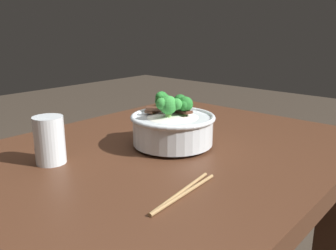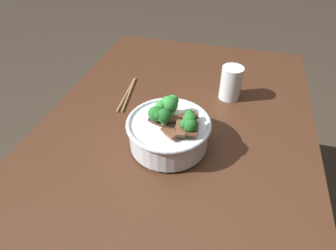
{
  "view_description": "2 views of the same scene",
  "coord_description": "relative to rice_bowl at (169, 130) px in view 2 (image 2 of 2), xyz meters",
  "views": [
    {
      "loc": [
        0.59,
        0.57,
        1.06
      ],
      "look_at": [
        -0.06,
        0.0,
        0.81
      ],
      "focal_mm": 38.03,
      "sensor_mm": 36.0,
      "label": 1
    },
    {
      "loc": [
        -0.62,
        -0.14,
        1.3
      ],
      "look_at": [
        -0.04,
        0.01,
        0.79
      ],
      "focal_mm": 30.57,
      "sensor_mm": 36.0,
      "label": 2
    }
  ],
  "objects": [
    {
      "name": "ground",
      "position": [
        0.08,
        0.0,
        -0.81
      ],
      "size": [
        10.0,
        10.0,
        0.0
      ],
      "primitive_type": "plane",
      "color": "#3D3328"
    },
    {
      "name": "dining_table",
      "position": [
        0.08,
        0.0,
        -0.2
      ],
      "size": [
        1.15,
        0.79,
        0.75
      ],
      "color": "#472819",
      "rests_on": "ground"
    },
    {
      "name": "rice_bowl",
      "position": [
        0.0,
        0.0,
        0.0
      ],
      "size": [
        0.22,
        0.22,
        0.14
      ],
      "color": "silver",
      "rests_on": "dining_table"
    },
    {
      "name": "drinking_glass",
      "position": [
        0.27,
        -0.13,
        -0.01
      ],
      "size": [
        0.07,
        0.07,
        0.11
      ],
      "color": "white",
      "rests_on": "dining_table"
    },
    {
      "name": "chopsticks_pair",
      "position": [
        0.2,
        0.2,
        -0.05
      ],
      "size": [
        0.2,
        0.04,
        0.01
      ],
      "color": "#9E7A4C",
      "rests_on": "dining_table"
    }
  ]
}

